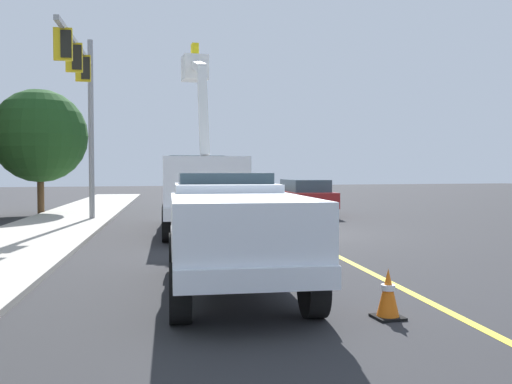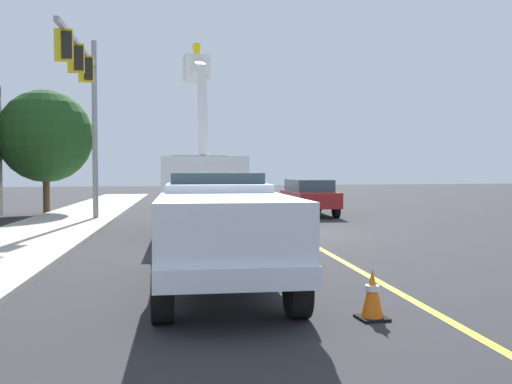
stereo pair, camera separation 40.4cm
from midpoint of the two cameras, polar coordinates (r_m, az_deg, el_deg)
The scene contains 11 objects.
ground at distance 18.23m, azimuth 3.33°, elevation -4.40°, with size 120.00×120.00×0.00m, color #2D2D30.
sidewalk_far_side at distance 18.34m, azimuth -22.95°, elevation -4.35°, with size 60.00×3.60×0.12m, color #B2ADA3.
lane_centre_stripe at distance 18.23m, azimuth 3.33°, elevation -4.39°, with size 50.00×0.16×0.01m, color yellow.
utility_bucket_truck at distance 19.30m, azimuth -6.46°, elevation 0.74°, with size 8.44×3.48×6.79m.
service_pickup_truck at distance 9.45m, azimuth -3.65°, elevation -3.75°, with size 5.81×2.77×2.06m.
passing_minivan at distance 26.03m, azimuth 4.69°, elevation -0.27°, with size 5.00×2.47×1.69m.
traffic_cone_leading at distance 8.05m, azimuth 12.20°, elevation -10.37°, with size 0.40×0.40×0.72m.
traffic_cone_mid_front at distance 14.84m, azimuth 1.70°, elevation -4.33°, with size 0.40×0.40×0.83m.
traffic_cone_mid_rear at distance 23.73m, azimuth -2.67°, elevation -1.93°, with size 0.40×0.40×0.79m.
traffic_signal_mast at distance 21.88m, azimuth -18.16°, elevation 10.27°, with size 7.07×1.13×7.54m.
street_tree_right at distance 28.39m, azimuth -22.01°, elevation 5.44°, with size 4.47×4.47×6.02m.
Camera 1 is at (-17.03, 6.22, 2.10)m, focal length 38.33 mm.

